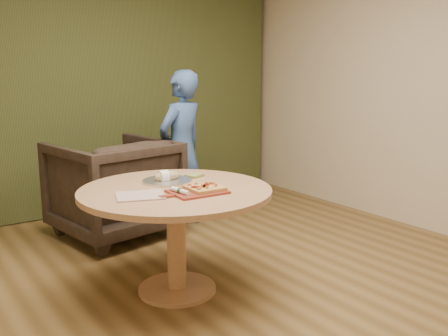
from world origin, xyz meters
name	(u,v)px	position (x,y,z in m)	size (l,w,h in m)	color
room_shell	(247,95)	(0.00, 0.00, 1.40)	(5.04, 6.04, 2.84)	brown
curtain	(80,83)	(0.00, 2.90, 1.40)	(4.80, 0.14, 2.78)	#323A1A
pedestal_table	(176,208)	(-0.18, 0.56, 0.61)	(1.32, 1.32, 0.75)	tan
pizza_paddle	(196,192)	(-0.14, 0.37, 0.76)	(0.45, 0.29, 0.01)	maroon
flatbread_pizza	(205,188)	(-0.07, 0.36, 0.78)	(0.23, 0.23, 0.04)	tan
cutlery_roll	(180,191)	(-0.25, 0.38, 0.78)	(0.05, 0.20, 0.03)	white
newspaper	(140,196)	(-0.48, 0.50, 0.76)	(0.30, 0.25, 0.01)	silver
serving_tray	(167,181)	(-0.13, 0.76, 0.76)	(0.36, 0.36, 0.02)	silver
bread_roll	(166,176)	(-0.14, 0.76, 0.79)	(0.19, 0.09, 0.09)	tan
green_packet	(194,176)	(0.11, 0.79, 0.76)	(0.12, 0.10, 0.02)	#606C30
armchair	(113,183)	(-0.06, 1.96, 0.51)	(0.98, 0.92, 1.01)	black
person_standing	(182,150)	(0.61, 1.84, 0.77)	(0.56, 0.37, 1.54)	#375691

